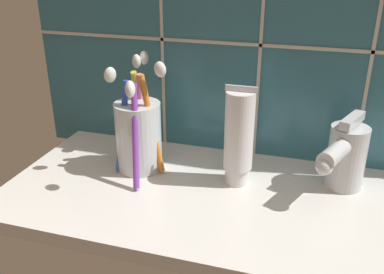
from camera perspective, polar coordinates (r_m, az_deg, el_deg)
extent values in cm
cube|color=silver|center=(60.50, 4.49, -8.48)|extent=(62.70, 29.15, 2.00)
cube|color=#336B7F|center=(66.03, 8.22, 17.63)|extent=(72.70, 1.50, 52.68)
cube|color=beige|center=(66.19, 7.77, 12.11)|extent=(72.70, 0.24, 0.50)
cube|color=beige|center=(64.97, 9.52, 17.45)|extent=(0.50, 0.24, 52.68)
cube|color=beige|center=(64.75, 23.90, 15.79)|extent=(0.50, 0.24, 52.68)
cylinder|color=silver|center=(64.83, -7.13, 0.05)|extent=(6.89, 6.89, 10.59)
cylinder|color=orange|center=(62.53, -5.37, 1.64)|extent=(3.74, 1.18, 14.84)
ellipsoid|color=white|center=(59.15, -4.28, 8.99)|extent=(2.17, 1.46, 2.48)
cylinder|color=pink|center=(66.73, -6.85, 2.80)|extent=(2.89, 4.04, 14.36)
ellipsoid|color=white|center=(66.08, -7.41, 9.98)|extent=(2.21, 2.51, 2.53)
cylinder|color=yellow|center=(67.06, -6.80, 3.07)|extent=(1.13, 5.13, 14.76)
ellipsoid|color=white|center=(66.78, -6.41, 10.48)|extent=(1.40, 2.29, 2.59)
cylinder|color=blue|center=(63.58, -9.26, 1.37)|extent=(2.86, 2.64, 13.91)
ellipsoid|color=white|center=(60.72, -10.87, 8.14)|extent=(2.37, 2.29, 2.43)
cylinder|color=purple|center=(60.34, -7.57, 0.14)|extent=(3.01, 6.34, 13.99)
ellipsoid|color=white|center=(54.59, -8.26, 6.32)|extent=(2.03, 2.69, 2.68)
cylinder|color=white|center=(62.51, 6.02, -5.00)|extent=(3.47, 3.47, 2.49)
cylinder|color=white|center=(59.48, 6.31, 0.83)|extent=(4.09, 4.09, 11.34)
cube|color=silver|center=(57.38, 6.58, 6.41)|extent=(4.29, 0.36, 0.80)
cylinder|color=silver|center=(63.50, 19.89, -2.56)|extent=(5.26, 5.26, 9.12)
cylinder|color=silver|center=(58.89, 18.85, -1.75)|extent=(5.25, 8.47, 2.37)
sphere|color=silver|center=(55.74, 17.21, -3.93)|extent=(2.21, 2.21, 2.21)
cube|color=silver|center=(61.35, 20.61, 2.09)|extent=(3.54, 6.09, 1.20)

